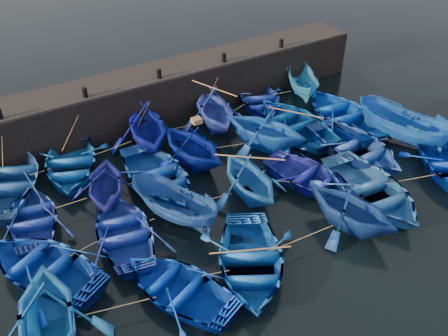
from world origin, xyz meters
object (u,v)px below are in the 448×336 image
boat_0 (9,181)px  boat_8 (157,175)px  boat_13 (45,266)px  wooden_crate (197,121)px  boat_20 (46,316)px

boat_0 → boat_8: (5.81, -3.12, -0.04)m
boat_0 → boat_13: (-0.08, -5.96, -0.07)m
boat_8 → wooden_crate: 3.13m
boat_20 → wooden_crate: size_ratio=10.40×
boat_8 → boat_13: boat_8 is taller
boat_0 → boat_8: bearing=177.0°
wooden_crate → boat_8: bearing=-165.4°
boat_0 → boat_13: size_ratio=1.13×
boat_8 → wooden_crate: wooden_crate is taller
boat_0 → boat_20: 8.84m
wooden_crate → boat_20: bearing=-145.0°
boat_0 → wooden_crate: wooden_crate is taller
boat_13 → boat_20: boat_20 is taller
boat_13 → wooden_crate: (8.39, 3.49, 1.82)m
boat_20 → boat_13: bearing=90.2°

